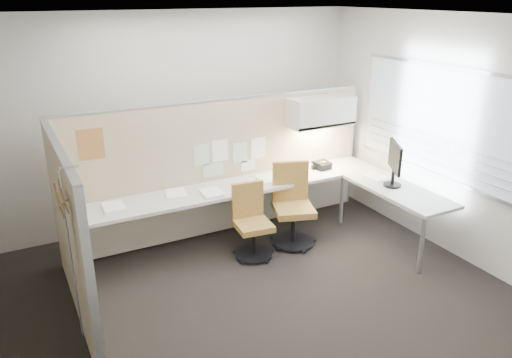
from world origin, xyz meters
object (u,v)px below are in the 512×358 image
desk (266,194)px  monitor (395,162)px  chair_left (252,223)px  chair_right (292,207)px  phone (322,165)px

desk → monitor: bearing=-29.2°
chair_left → desk: bearing=46.1°
desk → chair_left: size_ratio=4.57×
chair_right → chair_left: bearing=-156.4°
chair_right → desk: bearing=150.9°
chair_right → monitor: (1.14, -0.51, 0.58)m
chair_left → chair_right: (0.60, 0.05, 0.06)m
chair_left → chair_right: chair_right is taller
chair_left → phone: size_ratio=3.71×
desk → phone: bearing=10.2°
chair_right → phone: 0.90m
chair_right → phone: chair_right is taller
chair_left → phone: (1.33, 0.48, 0.37)m
chair_right → monitor: size_ratio=1.83×
desk → phone: phone is taller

